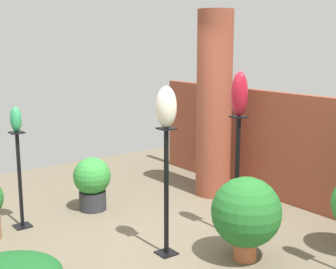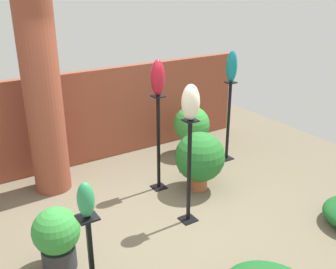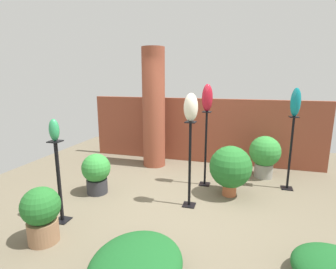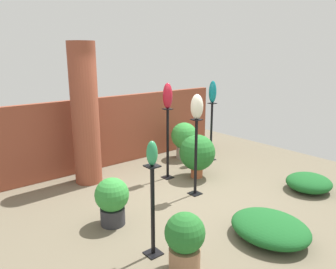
# 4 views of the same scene
# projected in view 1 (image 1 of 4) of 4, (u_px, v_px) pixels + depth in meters

# --- Properties ---
(ground_plane) EXTENTS (8.00, 8.00, 0.00)m
(ground_plane) POSITION_uv_depth(u_px,v_px,m) (163.00, 245.00, 5.27)
(ground_plane) COLOR #6B604C
(brick_wall_back) EXTENTS (5.60, 0.12, 1.56)m
(brick_wall_back) POSITION_uv_depth(u_px,v_px,m) (295.00, 150.00, 6.45)
(brick_wall_back) COLOR brown
(brick_wall_back) RESTS_ON ground
(brick_pillar) EXTENTS (0.52, 0.52, 2.70)m
(brick_pillar) POSITION_uv_depth(u_px,v_px,m) (214.00, 105.00, 6.79)
(brick_pillar) COLOR brown
(brick_pillar) RESTS_ON ground
(pedestal_ruby) EXTENTS (0.20, 0.20, 1.43)m
(pedestal_ruby) POSITION_uv_depth(u_px,v_px,m) (237.00, 182.00, 5.38)
(pedestal_ruby) COLOR black
(pedestal_ruby) RESTS_ON ground
(pedestal_ivory) EXTENTS (0.20, 0.20, 1.39)m
(pedestal_ivory) POSITION_uv_depth(u_px,v_px,m) (166.00, 197.00, 4.93)
(pedestal_ivory) COLOR black
(pedestal_ivory) RESTS_ON ground
(pedestal_jade) EXTENTS (0.20, 0.20, 1.20)m
(pedestal_jade) POSITION_uv_depth(u_px,v_px,m) (20.00, 184.00, 5.69)
(pedestal_jade) COLOR black
(pedestal_jade) RESTS_ON ground
(art_vase_ruby) EXTENTS (0.20, 0.18, 0.50)m
(art_vase_ruby) POSITION_uv_depth(u_px,v_px,m) (239.00, 94.00, 5.18)
(art_vase_ruby) COLOR maroon
(art_vase_ruby) RESTS_ON pedestal_ruby
(art_vase_ivory) EXTENTS (0.22, 0.21, 0.43)m
(art_vase_ivory) POSITION_uv_depth(u_px,v_px,m) (166.00, 107.00, 4.74)
(art_vase_ivory) COLOR beige
(art_vase_ivory) RESTS_ON pedestal_ivory
(art_vase_jade) EXTENTS (0.14, 0.13, 0.30)m
(art_vase_jade) POSITION_uv_depth(u_px,v_px,m) (16.00, 119.00, 5.53)
(art_vase_jade) COLOR #2D9356
(art_vase_jade) RESTS_ON pedestal_jade
(potted_plant_mid_left) EXTENTS (0.73, 0.73, 0.89)m
(potted_plant_mid_left) POSITION_uv_depth(u_px,v_px,m) (246.00, 213.00, 4.82)
(potted_plant_mid_left) COLOR #B25B38
(potted_plant_mid_left) RESTS_ON ground
(potted_plant_walkway_edge) EXTENTS (0.51, 0.51, 0.73)m
(potted_plant_walkway_edge) POSITION_uv_depth(u_px,v_px,m) (92.00, 181.00, 6.31)
(potted_plant_walkway_edge) COLOR #2D2D33
(potted_plant_walkway_edge) RESTS_ON ground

